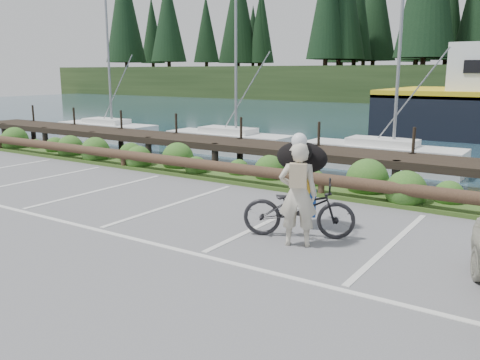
% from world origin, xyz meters
% --- Properties ---
extents(ground, '(72.00, 72.00, 0.00)m').
position_xyz_m(ground, '(0.00, 0.00, 0.00)').
color(ground, slate).
extents(vegetation_strip, '(34.00, 1.60, 0.10)m').
position_xyz_m(vegetation_strip, '(0.00, 5.30, 0.05)').
color(vegetation_strip, '#3D5B21').
rests_on(vegetation_strip, ground).
extents(log_rail, '(32.00, 0.30, 0.60)m').
position_xyz_m(log_rail, '(0.00, 4.60, 0.00)').
color(log_rail, '#443021').
rests_on(log_rail, ground).
extents(bicycle, '(2.22, 1.53, 1.11)m').
position_xyz_m(bicycle, '(0.97, 1.44, 0.55)').
color(bicycle, black).
rests_on(bicycle, ground).
extents(cyclist, '(0.81, 0.69, 1.89)m').
position_xyz_m(cyclist, '(1.17, 0.99, 0.95)').
color(cyclist, beige).
rests_on(cyclist, ground).
extents(dog, '(0.93, 1.21, 0.63)m').
position_xyz_m(dog, '(0.70, 2.06, 1.42)').
color(dog, black).
rests_on(dog, bicycle).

